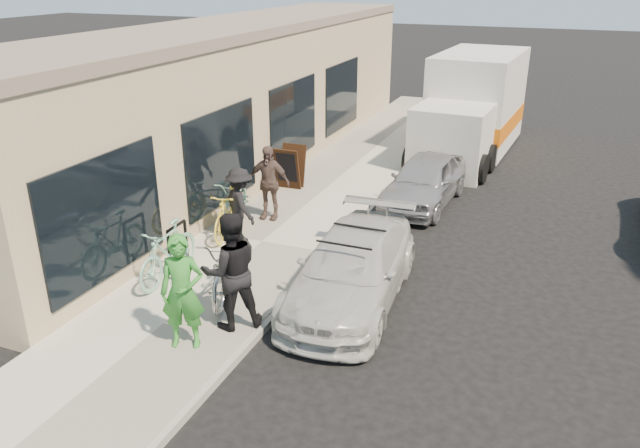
% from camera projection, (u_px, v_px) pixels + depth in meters
% --- Properties ---
extents(ground, '(120.00, 120.00, 0.00)m').
position_uv_depth(ground, '(288.00, 337.00, 10.27)').
color(ground, black).
rests_on(ground, ground).
extents(sidewalk, '(3.00, 34.00, 0.15)m').
position_uv_depth(sidewalk, '(262.00, 244.00, 13.51)').
color(sidewalk, '#BCB8A9').
rests_on(sidewalk, ground).
extents(curb, '(0.12, 34.00, 0.13)m').
position_uv_depth(curb, '(329.00, 256.00, 12.97)').
color(curb, gray).
rests_on(curb, ground).
extents(storefront, '(3.60, 20.00, 4.22)m').
position_uv_depth(storefront, '(238.00, 97.00, 18.12)').
color(storefront, '#C5B389').
rests_on(storefront, ground).
extents(bike_rack, '(0.07, 0.65, 0.91)m').
position_uv_depth(bike_rack, '(178.00, 241.00, 12.13)').
color(bike_rack, black).
rests_on(bike_rack, sidewalk).
extents(sandwich_board, '(0.69, 0.69, 1.11)m').
position_uv_depth(sandwich_board, '(290.00, 167.00, 16.55)').
color(sandwich_board, '#331A0E').
rests_on(sandwich_board, sidewalk).
extents(sedan_white, '(2.05, 4.46, 1.30)m').
position_uv_depth(sedan_white, '(352.00, 268.00, 11.19)').
color(sedan_white, beige).
rests_on(sedan_white, ground).
extents(sedan_silver, '(1.73, 3.79, 1.26)m').
position_uv_depth(sedan_silver, '(424.00, 181.00, 15.79)').
color(sedan_silver, '#9F9FA4').
rests_on(sedan_silver, ground).
extents(moving_truck, '(2.77, 6.49, 3.12)m').
position_uv_depth(moving_truck, '(472.00, 110.00, 20.00)').
color(moving_truck, silver).
rests_on(moving_truck, ground).
extents(tandem_bike, '(1.43, 2.39, 1.19)m').
position_uv_depth(tandem_bike, '(229.00, 263.00, 11.13)').
color(tandem_bike, '#AEAEB1').
rests_on(tandem_bike, sidewalk).
extents(woman_rider, '(0.79, 0.66, 1.86)m').
position_uv_depth(woman_rider, '(182.00, 292.00, 9.45)').
color(woman_rider, '#31872D').
rests_on(woman_rider, sidewalk).
extents(man_standing, '(1.23, 1.20, 1.99)m').
position_uv_depth(man_standing, '(231.00, 271.00, 9.96)').
color(man_standing, black).
rests_on(man_standing, sidewalk).
extents(cruiser_bike_a, '(0.56, 1.85, 1.11)m').
position_uv_depth(cruiser_bike_a, '(168.00, 252.00, 11.65)').
color(cruiser_bike_a, '#7FBEA5').
rests_on(cruiser_bike_a, sidewalk).
extents(cruiser_bike_b, '(1.19, 2.07, 1.03)m').
position_uv_depth(cruiser_bike_b, '(236.00, 199.00, 14.44)').
color(cruiser_bike_b, '#7FBEA5').
rests_on(cruiser_bike_b, sidewalk).
extents(cruiser_bike_c, '(0.78, 1.83, 1.06)m').
position_uv_depth(cruiser_bike_c, '(229.00, 212.00, 13.60)').
color(cruiser_bike_c, yellow).
rests_on(cruiser_bike_c, sidewalk).
extents(bystander_a, '(1.19, 1.09, 1.61)m').
position_uv_depth(bystander_a, '(240.00, 205.00, 13.27)').
color(bystander_a, black).
rests_on(bystander_a, sidewalk).
extents(bystander_b, '(1.07, 0.54, 1.75)m').
position_uv_depth(bystander_b, '(268.00, 182.00, 14.41)').
color(bystander_b, brown).
rests_on(bystander_b, sidewalk).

